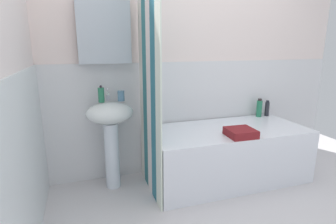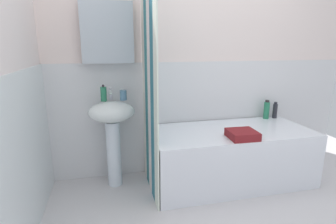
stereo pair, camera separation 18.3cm
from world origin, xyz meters
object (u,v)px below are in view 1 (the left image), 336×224
at_px(sink, 111,126).
at_px(toothbrush_cup, 121,96).
at_px(soap_dispenser, 101,95).
at_px(towel_folded, 241,133).
at_px(bathtub, 226,153).
at_px(body_wash_bottle, 267,109).
at_px(lotion_bottle, 259,108).

xyz_separation_m(sink, toothbrush_cup, (0.12, 0.05, 0.28)).
bearing_deg(soap_dispenser, towel_folded, -21.58).
bearing_deg(sink, soap_dispenser, 147.68).
xyz_separation_m(toothbrush_cup, bathtub, (1.04, -0.24, -0.63)).
distance_m(toothbrush_cup, body_wash_bottle, 1.76).
distance_m(sink, towel_folded, 1.22).
relative_size(bathtub, body_wash_bottle, 8.58).
relative_size(soap_dispenser, lotion_bottle, 0.74).
relative_size(body_wash_bottle, towel_folded, 0.75).
bearing_deg(bathtub, lotion_bottle, 27.20).
distance_m(bathtub, lotion_bottle, 0.76).
height_order(sink, body_wash_bottle, sink).
relative_size(sink, soap_dispenser, 5.35).
distance_m(soap_dispenser, towel_folded, 1.34).
xyz_separation_m(soap_dispenser, bathtub, (1.22, -0.23, -0.65)).
bearing_deg(sink, body_wash_bottle, 3.72).
distance_m(bathtub, body_wash_bottle, 0.85).
distance_m(sink, lotion_bottle, 1.75).
height_order(toothbrush_cup, lotion_bottle, toothbrush_cup).
bearing_deg(sink, bathtub, -9.14).
height_order(sink, bathtub, sink).
xyz_separation_m(sink, soap_dispenser, (-0.07, 0.04, 0.30)).
relative_size(toothbrush_cup, towel_folded, 0.39).
xyz_separation_m(toothbrush_cup, towel_folded, (1.02, -0.49, -0.32)).
distance_m(soap_dispenser, lotion_bottle, 1.83).
bearing_deg(lotion_bottle, towel_folded, -137.49).
relative_size(toothbrush_cup, lotion_bottle, 0.45).
xyz_separation_m(bathtub, towel_folded, (-0.01, -0.25, 0.31)).
xyz_separation_m(soap_dispenser, body_wash_bottle, (1.92, 0.08, -0.29)).
relative_size(soap_dispenser, body_wash_bottle, 0.85).
xyz_separation_m(sink, bathtub, (1.15, -0.19, -0.35)).
height_order(soap_dispenser, toothbrush_cup, soap_dispenser).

